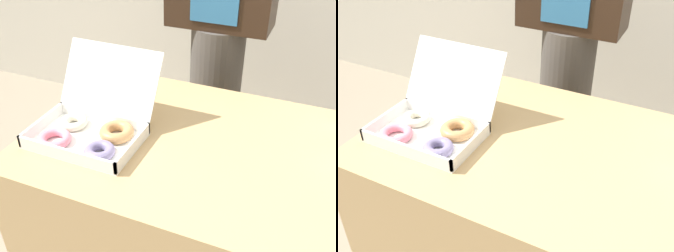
% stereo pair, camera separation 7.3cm
% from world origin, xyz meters
% --- Properties ---
extents(table, '(1.19, 0.75, 0.74)m').
position_xyz_m(table, '(0.00, 0.00, 0.37)').
color(table, tan).
rests_on(table, ground_plane).
extents(donut_box, '(0.34, 0.36, 0.24)m').
position_xyz_m(donut_box, '(-0.37, -0.10, 0.78)').
color(donut_box, white).
rests_on(donut_box, table).
extents(person_customer, '(0.46, 0.25, 1.64)m').
position_xyz_m(person_customer, '(-0.19, 0.69, 0.87)').
color(person_customer, '#4C4742').
rests_on(person_customer, ground_plane).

